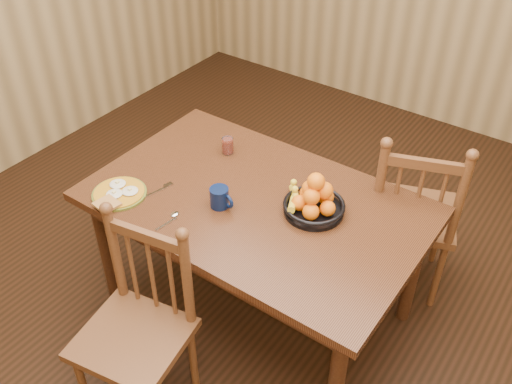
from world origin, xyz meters
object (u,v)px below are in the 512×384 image
Objects in this scene: chair_far at (411,215)px; fruit_bowl at (313,201)px; dining_table at (256,214)px; breakfast_plate at (119,193)px; chair_near at (138,329)px; coffee_mug at (220,198)px.

chair_far is 0.70m from fruit_bowl.
dining_table is 0.32m from fruit_bowl.
chair_far is 1.52m from breakfast_plate.
breakfast_plate is (-0.56, -0.35, 0.10)m from dining_table.
chair_far is 1.05× the size of chair_near.
fruit_bowl is at bearing 27.89° from breakfast_plate.
fruit_bowl reaches higher than breakfast_plate.
fruit_bowl reaches higher than coffee_mug.
chair_far is at bearing 61.14° from fruit_bowl.
breakfast_plate reaches higher than dining_table.
breakfast_plate is (-1.13, -0.98, 0.27)m from chair_far.
chair_far is 7.63× the size of coffee_mug.
breakfast_plate is at bearing 20.40° from chair_far.
dining_table is 0.77m from chair_near.
breakfast_plate is (-0.46, 0.39, 0.29)m from chair_near.
chair_near is 7.29× the size of coffee_mug.
fruit_bowl reaches higher than dining_table.
fruit_bowl is at bearing 56.01° from chair_near.
dining_table is at bearing 49.90° from coffee_mug.
chair_near reaches higher than coffee_mug.
chair_near is at bearing -97.77° from dining_table.
coffee_mug is at bearing -130.10° from dining_table.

